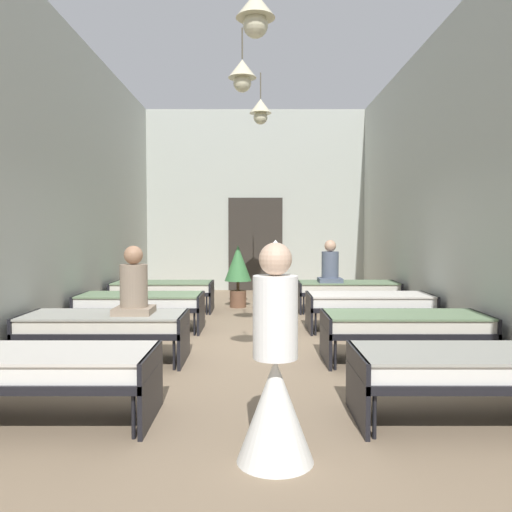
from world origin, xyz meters
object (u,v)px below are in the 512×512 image
object	(u,v)px
bed_left_row_3	(164,289)
potted_plant	(239,268)
bed_left_row_2	(142,303)
bed_right_row_0	(473,368)
nurse_near_aisle	(276,383)
bed_right_row_1	(406,325)
bed_right_row_3	(349,289)
patient_seated_primary	(135,289)
bed_right_row_2	(370,303)
bed_left_row_1	(106,325)
patient_seated_secondary	(331,267)
bed_left_row_0	(37,368)

from	to	relation	value
bed_left_row_3	potted_plant	size ratio (longest dim) A/B	1.51
bed_left_row_2	bed_left_row_3	distance (m)	1.90
bed_right_row_0	nurse_near_aisle	bearing A→B (deg)	-155.65
bed_right_row_1	potted_plant	xyz separation A→B (m)	(-2.12, 4.38, 0.35)
bed_right_row_0	bed_right_row_3	world-z (taller)	same
bed_left_row_2	patient_seated_primary	world-z (taller)	patient_seated_primary
bed_right_row_1	bed_right_row_2	world-z (taller)	same
bed_left_row_2	bed_left_row_1	bearing A→B (deg)	-90.00
bed_left_row_2	potted_plant	distance (m)	2.87
bed_left_row_1	bed_right_row_2	world-z (taller)	same
bed_right_row_0	patient_seated_secondary	world-z (taller)	patient_seated_secondary
nurse_near_aisle	patient_seated_primary	distance (m)	3.07
bed_left_row_1	patient_seated_primary	world-z (taller)	patient_seated_primary
patient_seated_primary	bed_left_row_3	bearing A→B (deg)	95.24
bed_left_row_2	nurse_near_aisle	size ratio (longest dim) A/B	1.28
bed_right_row_0	bed_left_row_0	bearing A→B (deg)	180.00
bed_left_row_1	nurse_near_aisle	bearing A→B (deg)	-54.07
bed_right_row_3	bed_right_row_1	bearing A→B (deg)	-90.00
bed_right_row_0	nurse_near_aisle	world-z (taller)	nurse_near_aisle
bed_left_row_3	nurse_near_aisle	world-z (taller)	nurse_near_aisle
bed_right_row_0	potted_plant	distance (m)	6.63
bed_left_row_0	potted_plant	bearing A→B (deg)	77.29
potted_plant	bed_left_row_3	bearing A→B (deg)	-157.84
bed_left_row_2	patient_seated_primary	size ratio (longest dim) A/B	2.37
bed_left_row_2	patient_seated_secondary	bearing A→B (deg)	29.61
nurse_near_aisle	patient_seated_primary	world-z (taller)	nurse_near_aisle
bed_right_row_2	patient_seated_secondary	bearing A→B (deg)	100.95
patient_seated_primary	bed_right_row_2	bearing A→B (deg)	31.03
bed_right_row_1	bed_right_row_3	bearing A→B (deg)	90.00
bed_right_row_3	nurse_near_aisle	world-z (taller)	nurse_near_aisle
bed_right_row_0	bed_right_row_1	bearing A→B (deg)	90.00
bed_right_row_2	patient_seated_primary	xyz separation A→B (m)	(-3.18, -1.91, 0.43)
bed_right_row_2	bed_right_row_1	bearing A→B (deg)	-90.00
bed_left_row_0	nurse_near_aisle	distance (m)	2.05
bed_left_row_0	nurse_near_aisle	xyz separation A→B (m)	(1.91, -0.73, 0.09)
bed_right_row_0	nurse_near_aisle	size ratio (longest dim) A/B	1.28
bed_right_row_0	patient_seated_primary	bearing A→B (deg)	149.34
bed_left_row_2	patient_seated_secondary	xyz separation A→B (m)	(3.18, 1.81, 0.43)
bed_right_row_2	bed_left_row_3	distance (m)	4.01
bed_right_row_0	bed_right_row_2	bearing A→B (deg)	90.00
bed_left_row_0	bed_left_row_3	distance (m)	5.70
bed_right_row_2	bed_right_row_3	size ratio (longest dim) A/B	1.00
bed_right_row_0	potted_plant	xyz separation A→B (m)	(-2.12, 6.28, 0.35)
bed_right_row_1	patient_seated_primary	distance (m)	3.21
bed_left_row_3	bed_right_row_1	bearing A→B (deg)	-47.10
bed_left_row_2	bed_left_row_3	xyz separation A→B (m)	(0.00, 1.90, 0.00)
bed_right_row_1	bed_left_row_2	xyz separation A→B (m)	(-3.53, 1.90, 0.00)
patient_seated_secondary	bed_left_row_0	bearing A→B (deg)	-119.56
bed_left_row_3	nurse_near_aisle	xyz separation A→B (m)	(1.91, -6.43, 0.09)
bed_right_row_2	patient_seated_secondary	world-z (taller)	patient_seated_secondary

